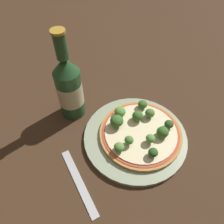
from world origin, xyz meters
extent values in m
plane|color=#3D2819|center=(0.00, 0.00, 0.00)|extent=(3.00, 3.00, 0.00)
cylinder|color=#93A384|center=(0.01, -0.03, 0.01)|extent=(0.27, 0.27, 0.01)
cylinder|color=#B77F42|center=(0.02, -0.03, 0.02)|extent=(0.22, 0.22, 0.01)
cylinder|color=#B74728|center=(0.02, -0.03, 0.02)|extent=(0.20, 0.20, 0.00)
cylinder|color=beige|center=(0.02, -0.03, 0.02)|extent=(0.19, 0.19, 0.00)
cylinder|color=#89A866|center=(-0.03, 0.02, 0.03)|extent=(0.01, 0.01, 0.01)
ellipsoid|color=#386628|center=(-0.03, 0.02, 0.04)|extent=(0.03, 0.03, 0.03)
cylinder|color=#89A866|center=(0.02, -0.07, 0.03)|extent=(0.01, 0.01, 0.01)
ellipsoid|color=#568E3D|center=(0.02, -0.07, 0.04)|extent=(0.02, 0.02, 0.02)
cylinder|color=#89A866|center=(0.07, 0.04, 0.03)|extent=(0.01, 0.01, 0.01)
ellipsoid|color=#386628|center=(0.07, 0.04, 0.04)|extent=(0.03, 0.03, 0.02)
cylinder|color=#89A866|center=(0.01, -0.10, 0.03)|extent=(0.01, 0.01, 0.01)
ellipsoid|color=#2D5123|center=(0.01, -0.10, 0.04)|extent=(0.02, 0.02, 0.02)
cylinder|color=#89A866|center=(-0.06, -0.05, 0.03)|extent=(0.01, 0.01, 0.01)
ellipsoid|color=#568E3D|center=(-0.06, -0.05, 0.04)|extent=(0.03, 0.03, 0.02)
cylinder|color=#89A866|center=(0.07, 0.00, 0.03)|extent=(0.01, 0.01, 0.01)
ellipsoid|color=#477A33|center=(0.07, 0.00, 0.04)|extent=(0.03, 0.03, 0.02)
cylinder|color=#89A866|center=(0.00, 0.04, 0.03)|extent=(0.01, 0.01, 0.01)
ellipsoid|color=#568E3D|center=(0.00, 0.04, 0.04)|extent=(0.03, 0.03, 0.02)
cylinder|color=#89A866|center=(-0.03, -0.05, 0.03)|extent=(0.01, 0.01, 0.01)
ellipsoid|color=#477A33|center=(-0.03, -0.05, 0.04)|extent=(0.02, 0.02, 0.02)
cylinder|color=#89A866|center=(0.06, -0.07, 0.03)|extent=(0.01, 0.01, 0.01)
ellipsoid|color=#386628|center=(0.06, -0.07, 0.04)|extent=(0.03, 0.03, 0.03)
cylinder|color=#89A866|center=(0.03, 0.01, 0.03)|extent=(0.01, 0.01, 0.01)
ellipsoid|color=#386628|center=(0.03, 0.01, 0.04)|extent=(0.03, 0.03, 0.02)
cylinder|color=#89A866|center=(0.09, -0.05, 0.03)|extent=(0.01, 0.01, 0.01)
ellipsoid|color=#2D5123|center=(0.09, -0.05, 0.04)|extent=(0.02, 0.02, 0.02)
cylinder|color=#234C28|center=(-0.10, 0.14, 0.07)|extent=(0.07, 0.07, 0.15)
cylinder|color=#C6B793|center=(-0.10, 0.14, 0.08)|extent=(0.07, 0.07, 0.07)
cone|color=#234C28|center=(-0.10, 0.14, 0.17)|extent=(0.07, 0.07, 0.04)
cylinder|color=#234C28|center=(-0.10, 0.14, 0.22)|extent=(0.03, 0.03, 0.06)
cylinder|color=#B7892D|center=(-0.10, 0.14, 0.25)|extent=(0.03, 0.03, 0.01)
cube|color=#B2B2B7|center=(-0.17, -0.07, 0.00)|extent=(0.02, 0.18, 0.00)
camera|label=1|loc=(-0.20, -0.28, 0.49)|focal=35.00mm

